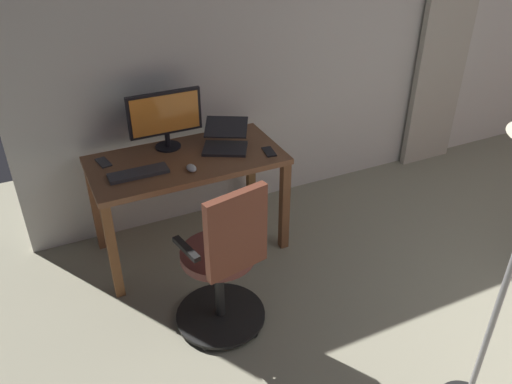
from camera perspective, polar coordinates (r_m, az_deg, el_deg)
The scene contains 10 objects.
back_room_partition at distance 4.68m, azimuth 14.88°, elevation 17.79°, with size 6.25×0.10×2.72m, color silver.
curtain_right_panel at distance 5.01m, azimuth 20.10°, elevation 14.91°, with size 0.54×0.06×2.23m, color #B8B3A4.
desk at distance 3.61m, azimuth -7.59°, elevation 2.26°, with size 1.32×0.66×0.75m.
office_chair at distance 3.02m, azimuth -3.52°, elevation -8.13°, with size 0.56×0.56×1.04m.
computer_monitor at distance 3.63m, azimuth -9.99°, elevation 8.25°, with size 0.51×0.18×0.41m.
computer_keyboard at distance 3.41m, azimuth -12.83°, elevation 2.04°, with size 0.38×0.12×0.02m, color #333338.
laptop at distance 3.66m, azimuth -3.38°, elevation 5.69°, with size 0.42×0.43×0.16m.
computer_mouse at distance 3.40m, azimuth -7.13°, elevation 2.64°, with size 0.06×0.10×0.04m, color #B7BCC1.
cell_phone_face_up at distance 3.60m, azimuth 1.45°, elevation 4.47°, with size 0.07×0.14×0.01m, color black.
cell_phone_by_monitor at distance 3.61m, azimuth -16.48°, elevation 3.16°, with size 0.07×0.14×0.01m, color #333338.
Camera 1 is at (2.93, 0.59, 2.41)m, focal length 36.28 mm.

